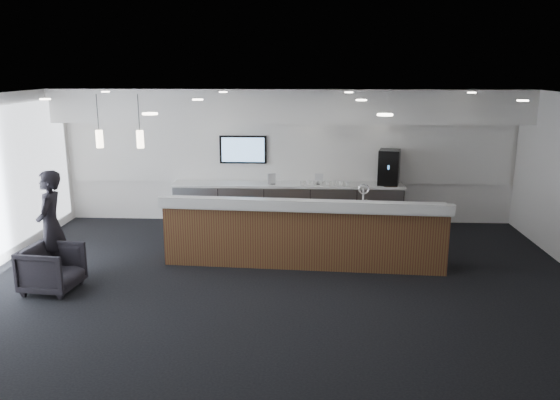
{
  "coord_description": "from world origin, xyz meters",
  "views": [
    {
      "loc": [
        0.42,
        -8.08,
        3.44
      ],
      "look_at": [
        -0.05,
        1.3,
        1.14
      ],
      "focal_mm": 35.0,
      "sensor_mm": 36.0,
      "label": 1
    }
  ],
  "objects_px": {
    "lounge_guest": "(51,226)",
    "coffee_machine": "(389,167)",
    "armchair": "(52,268)",
    "service_counter": "(304,233)"
  },
  "relations": [
    {
      "from": "lounge_guest",
      "to": "coffee_machine",
      "type": "bearing_deg",
      "value": 111.52
    },
    {
      "from": "armchair",
      "to": "lounge_guest",
      "type": "distance_m",
      "value": 0.76
    },
    {
      "from": "service_counter",
      "to": "coffee_machine",
      "type": "distance_m",
      "value": 3.17
    },
    {
      "from": "service_counter",
      "to": "armchair",
      "type": "bearing_deg",
      "value": -156.83
    },
    {
      "from": "service_counter",
      "to": "lounge_guest",
      "type": "xyz_separation_m",
      "value": [
        -4.12,
        -0.9,
        0.34
      ]
    },
    {
      "from": "service_counter",
      "to": "coffee_machine",
      "type": "height_order",
      "value": "coffee_machine"
    },
    {
      "from": "armchair",
      "to": "lounge_guest",
      "type": "height_order",
      "value": "lounge_guest"
    },
    {
      "from": "armchair",
      "to": "lounge_guest",
      "type": "xyz_separation_m",
      "value": [
        -0.19,
        0.49,
        0.55
      ]
    },
    {
      "from": "service_counter",
      "to": "lounge_guest",
      "type": "height_order",
      "value": "lounge_guest"
    },
    {
      "from": "service_counter",
      "to": "armchair",
      "type": "xyz_separation_m",
      "value": [
        -3.93,
        -1.39,
        -0.21
      ]
    }
  ]
}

